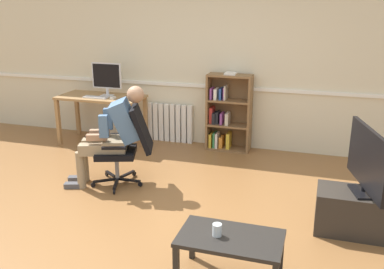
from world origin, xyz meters
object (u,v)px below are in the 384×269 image
Objects in this scene: imac_monitor at (107,77)px; coffee_table at (230,242)px; computer_mouse at (113,98)px; radiator at (170,123)px; person_seated at (113,133)px; keyboard at (96,97)px; bookshelf at (227,114)px; tv_stand at (360,213)px; tv_screen at (367,160)px; drinking_glass at (217,230)px; computer_desk at (101,103)px; office_chair at (128,143)px.

coffee_table is at bearing -48.25° from imac_monitor.
computer_mouse is 1.00m from radiator.
person_seated is at bearing -63.06° from computer_mouse.
bookshelf is (1.94, 0.43, -0.22)m from keyboard.
person_seated is 2.85m from tv_stand.
tv_stand is (3.44, -1.61, -0.56)m from computer_mouse.
tv_screen is at bearing -25.06° from computer_mouse.
keyboard is 0.42× the size of tv_screen.
imac_monitor is 0.43× the size of bookshelf.
imac_monitor is at bearing 131.75° from coffee_table.
bookshelf is 1.27× the size of tv_screen.
tv_screen is at bearing 44.37° from drinking_glass.
radiator is 3.45m from tv_stand.
tv_screen is (2.73, -2.12, 0.45)m from radiator.
tv_screen is 1.12× the size of coffee_table.
keyboard is 2.00m from bookshelf.
coffee_table is (1.76, -1.44, -0.31)m from person_seated.
computer_desk is 3.84m from drinking_glass.
person_seated reaches higher than computer_mouse.
radiator is at bearing 174.04° from bookshelf.
bookshelf reaches higher than tv_screen.
drinking_glass is (1.65, -1.46, -0.20)m from person_seated.
person_seated reaches higher than computer_desk.
computer_mouse reaches higher than drinking_glass.
office_chair reaches higher than radiator.
keyboard is 0.28m from computer_mouse.
drinking_glass is at bearing -46.41° from keyboard.
office_chair is 0.21m from person_seated.
coffee_table is at bearing -62.41° from radiator.
office_chair reaches higher than tv_stand.
keyboard is at bearing -152.11° from radiator.
keyboard is 0.39× the size of office_chair.
computer_desk is 4.10m from tv_screen.
tv_screen is (2.63, -0.39, 0.22)m from office_chair.
computer_mouse is 1.43m from person_seated.
computer_desk is 1.43× the size of tv_screen.
keyboard reaches higher than computer_desk.
bookshelf is 0.96× the size of person_seated.
imac_monitor reaches higher than computer_desk.
person_seated is at bearing 140.66° from coffee_table.
coffee_table is at bearing 31.73° from person_seated.
tv_stand is at bearing -26.44° from imac_monitor.
computer_mouse is at bearing 130.08° from drinking_glass.
tv_screen is (3.44, -1.61, -0.02)m from computer_mouse.
imac_monitor is 4.07m from tv_screen.
office_chair is 2.19m from coffee_table.
imac_monitor reaches higher than person_seated.
imac_monitor is 3.96m from coffee_table.
office_chair is 2.68m from tv_stand.
person_seated is (0.84, -1.47, -0.39)m from imac_monitor.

